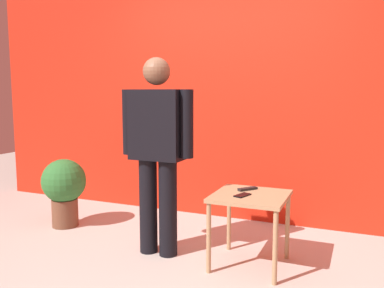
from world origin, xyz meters
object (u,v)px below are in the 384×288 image
tv_remote (248,189)px  potted_plant (64,187)px  standing_person (157,146)px  cell_phone (242,195)px  side_table (250,205)px

tv_remote → potted_plant: 1.93m
standing_person → cell_phone: (0.73, -0.01, -0.34)m
side_table → tv_remote: bearing=114.2°
tv_remote → potted_plant: size_ratio=0.25×
tv_remote → potted_plant: potted_plant is taller
standing_person → side_table: 0.88m
tv_remote → potted_plant: bearing=-144.1°
standing_person → potted_plant: size_ratio=2.37×
tv_remote → potted_plant: (-1.92, 0.07, -0.17)m
cell_phone → potted_plant: 1.95m
standing_person → tv_remote: standing_person is taller
standing_person → tv_remote: size_ratio=9.58×
standing_person → potted_plant: (-1.20, 0.26, -0.50)m
standing_person → potted_plant: 1.33m
potted_plant → standing_person: bearing=-12.1°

